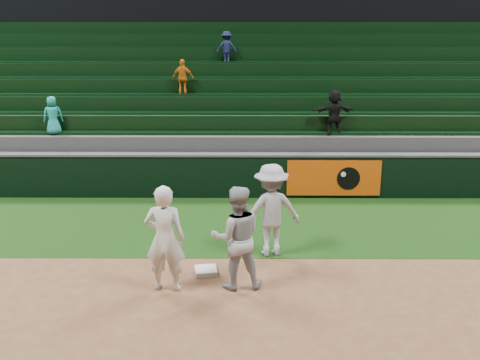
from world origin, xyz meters
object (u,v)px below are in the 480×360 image
base_coach (271,210)px  first_base (206,271)px  first_baseman (165,239)px  baserunner (237,238)px

base_coach → first_base: bearing=22.2°
first_base → first_baseman: size_ratio=0.21×
first_baseman → baserunner: size_ratio=1.03×
first_base → base_coach: 1.84m
first_baseman → first_base: bearing=-130.6°
first_base → baserunner: (0.61, -0.56, 0.91)m
first_baseman → baserunner: (1.28, 0.12, -0.03)m
first_baseman → base_coach: size_ratio=1.01×
first_baseman → baserunner: bearing=-170.6°
first_base → base_coach: bearing=35.1°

